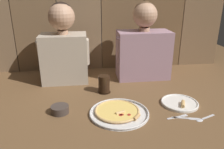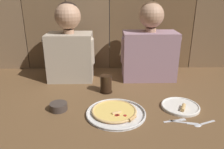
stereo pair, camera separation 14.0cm
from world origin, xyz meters
TOP-DOWN VIEW (x-y plane):
  - ground_plane at (0.00, 0.00)m, footprint 3.20×3.20m
  - pizza_tray at (0.02, -0.07)m, footprint 0.35×0.35m
  - dinner_plate at (0.42, -0.01)m, footprint 0.23×0.23m
  - drinking_glass at (-0.03, 0.23)m, footprint 0.09×0.09m
  - dipping_bowl at (-0.32, -0.02)m, footprint 0.10×0.10m
  - table_fork at (0.36, -0.15)m, footprint 0.13×0.04m
  - table_knife at (0.39, -0.17)m, footprint 0.15×0.06m
  - table_spoon at (0.48, -0.19)m, footprint 0.14×0.07m
  - diner_left at (-0.31, 0.49)m, footprint 0.38×0.23m
  - diner_right at (0.31, 0.49)m, footprint 0.45×0.22m

SIDE VIEW (x-z plane):
  - ground_plane at x=0.00m, z-range 0.00..0.00m
  - table_knife at x=0.39m, z-range 0.00..0.00m
  - table_fork at x=0.36m, z-range 0.00..0.01m
  - table_spoon at x=0.48m, z-range 0.00..0.01m
  - dinner_plate at x=0.42m, z-range -0.01..0.03m
  - pizza_tray at x=0.02m, z-range 0.00..0.02m
  - dipping_bowl at x=-0.32m, z-range 0.00..0.05m
  - drinking_glass at x=-0.03m, z-range 0.00..0.12m
  - diner_right at x=0.31m, z-range -0.03..0.57m
  - diner_left at x=-0.31m, z-range -0.02..0.58m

